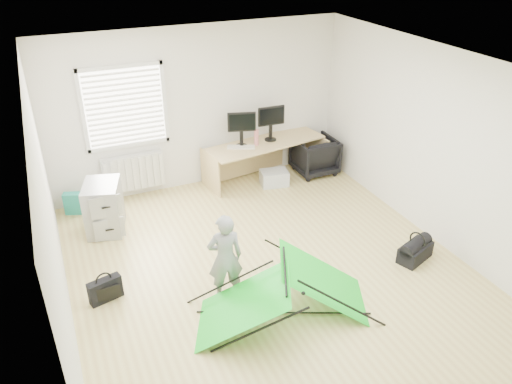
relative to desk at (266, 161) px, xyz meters
name	(u,v)px	position (x,y,z in m)	size (l,w,h in m)	color
ground	(268,267)	(-1.05, -2.37, -0.36)	(5.50, 5.50, 0.00)	tan
back_wall	(199,108)	(-1.05, 0.38, 0.99)	(5.00, 0.02, 2.70)	silver
window	(125,107)	(-2.25, 0.34, 1.19)	(1.20, 0.06, 1.20)	silver
radiator	(134,172)	(-2.25, 0.30, 0.09)	(1.00, 0.12, 0.60)	silver
desk	(266,161)	(0.00, 0.00, 0.00)	(2.09, 0.67, 0.71)	tan
filing_cabinet	(104,207)	(-2.87, -0.54, 0.02)	(0.49, 0.65, 0.76)	#9A9C9F
monitor_left	(241,134)	(-0.45, 0.01, 0.58)	(0.47, 0.10, 0.45)	black
monitor_right	(271,128)	(0.12, 0.06, 0.58)	(0.47, 0.10, 0.45)	black
keyboard	(241,147)	(-0.48, -0.04, 0.37)	(0.46, 0.16, 0.02)	beige
thermos	(256,137)	(-0.19, -0.03, 0.49)	(0.08, 0.08, 0.28)	#CB7171
office_chair	(314,156)	(0.93, -0.10, -0.02)	(0.71, 0.73, 0.67)	black
person	(225,258)	(-1.77, -2.68, 0.22)	(0.42, 0.28, 1.16)	gray
kite	(284,292)	(-1.26, -3.25, -0.04)	(2.06, 0.90, 0.64)	#13CA22
storage_crate	(274,178)	(0.05, -0.25, -0.23)	(0.47, 0.33, 0.26)	#B5BBBE
tote_bag	(74,203)	(-3.25, 0.14, -0.18)	(0.30, 0.13, 0.36)	teal
laptop_bag	(105,290)	(-3.13, -2.16, -0.21)	(0.40, 0.12, 0.30)	black
duffel_bag	(415,252)	(0.86, -3.01, -0.24)	(0.52, 0.26, 0.23)	black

